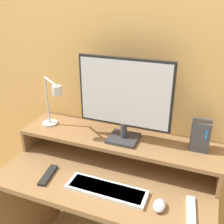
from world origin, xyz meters
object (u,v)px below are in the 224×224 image
at_px(keyboard, 106,190).
at_px(mouse, 159,205).
at_px(remote_secondary, 191,211).
at_px(remote_control, 48,175).
at_px(router_dock, 200,135).
at_px(monitor, 124,98).
at_px(desk_lamp, 52,104).

height_order(keyboard, mouse, mouse).
relative_size(mouse, remote_secondary, 0.47).
bearing_deg(keyboard, mouse, -3.59).
height_order(keyboard, remote_control, keyboard).
bearing_deg(router_dock, remote_secondary, -87.82).
relative_size(mouse, remote_control, 0.50).
relative_size(remote_control, remote_secondary, 0.94).
relative_size(monitor, remote_secondary, 2.76).
bearing_deg(keyboard, router_dock, 39.15).
relative_size(router_dock, mouse, 1.92).
bearing_deg(desk_lamp, monitor, 4.95).
relative_size(keyboard, remote_secondary, 2.22).
height_order(mouse, remote_control, mouse).
bearing_deg(keyboard, monitor, 91.31).
distance_m(remote_control, remote_secondary, 0.74).
bearing_deg(remote_control, keyboard, 1.01).
height_order(desk_lamp, keyboard, desk_lamp).
height_order(remote_control, remote_secondary, same).
xyz_separation_m(router_dock, remote_control, (-0.73, -0.32, -0.22)).
bearing_deg(router_dock, mouse, -110.44).
bearing_deg(remote_control, remote_secondary, 1.32).
height_order(router_dock, keyboard, router_dock).
bearing_deg(monitor, desk_lamp, -175.05).
xyz_separation_m(desk_lamp, remote_control, (0.10, -0.24, -0.30)).
bearing_deg(monitor, mouse, -46.30).
bearing_deg(desk_lamp, keyboard, -28.33).
xyz_separation_m(keyboard, mouse, (0.27, -0.02, 0.01)).
bearing_deg(router_dock, desk_lamp, -173.96).
bearing_deg(remote_secondary, router_dock, 92.18).
xyz_separation_m(keyboard, remote_secondary, (0.40, 0.01, -0.00)).
relative_size(keyboard, remote_control, 2.36).
bearing_deg(router_dock, keyboard, -140.85).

